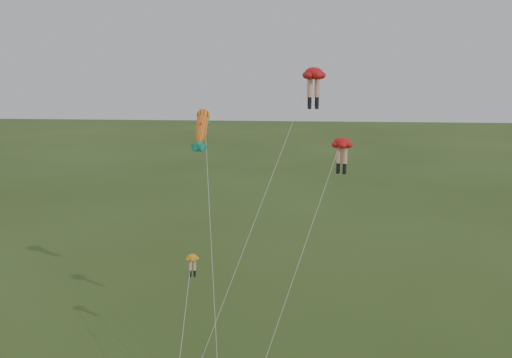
{
  "coord_description": "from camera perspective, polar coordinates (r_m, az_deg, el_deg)",
  "views": [
    {
      "loc": [
        4.61,
        -30.12,
        20.54
      ],
      "look_at": [
        1.98,
        6.0,
        12.62
      ],
      "focal_mm": 40.0,
      "sensor_mm": 36.0,
      "label": 1
    }
  ],
  "objects": [
    {
      "name": "legs_kite_yellow",
      "position": [
        38.56,
        -6.49,
        -8.72
      ],
      "size": [
        1.03,
        10.64,
        7.46
      ],
      "rotation": [
        0.0,
        0.0,
        0.01
      ],
      "color": "orange",
      "rests_on": "ground"
    },
    {
      "name": "legs_kite_red_high",
      "position": [
        38.59,
        5.66,
        9.83
      ],
      "size": [
        8.55,
        9.94,
        19.74
      ],
      "rotation": [
        0.0,
        0.0,
        0.15
      ],
      "color": "red",
      "rests_on": "ground"
    },
    {
      "name": "fish_kite",
      "position": [
        36.36,
        -5.44,
        5.09
      ],
      "size": [
        2.44,
        8.12,
        17.4
      ],
      "rotation": [
        0.76,
        0.0,
        -0.01
      ],
      "color": "#FFAC20",
      "rests_on": "ground"
    },
    {
      "name": "legs_kite_red_mid",
      "position": [
        35.19,
        8.41,
        2.83
      ],
      "size": [
        6.63,
        8.48,
        15.62
      ],
      "rotation": [
        0.0,
        0.0,
        -0.36
      ],
      "color": "red",
      "rests_on": "ground"
    }
  ]
}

